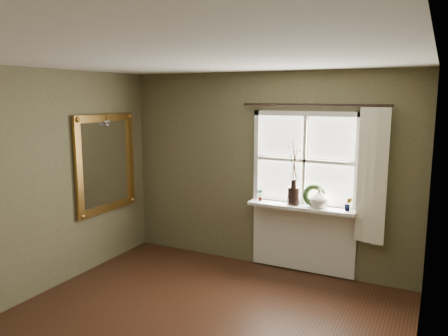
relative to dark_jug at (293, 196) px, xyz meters
name	(u,v)px	position (x,y,z in m)	size (l,w,h in m)	color
ceiling	(168,58)	(-0.45, -2.12, 1.57)	(4.50, 4.50, 0.00)	silver
wall_back	(266,170)	(-0.45, 0.18, 0.27)	(4.00, 0.10, 2.60)	brown
wall_left	(12,188)	(-2.50, -2.12, 0.27)	(0.10, 4.50, 2.60)	brown
wall_right	(429,246)	(1.60, -2.12, 0.27)	(0.10, 4.50, 2.60)	brown
window_frame	(305,161)	(0.10, 0.11, 0.45)	(1.36, 0.06, 1.24)	silver
window_sill	(301,207)	(0.10, 0.00, -0.13)	(1.36, 0.26, 0.04)	silver
window_apron	(302,238)	(0.10, 0.11, -0.57)	(1.36, 0.04, 0.88)	silver
dark_jug	(293,196)	(0.00, 0.00, 0.00)	(0.16, 0.16, 0.23)	black
cream_vase	(319,198)	(0.33, 0.00, 0.00)	(0.23, 0.23, 0.24)	beige
wreath	(314,198)	(0.26, 0.04, -0.01)	(0.28, 0.28, 0.07)	#263C1B
potted_plant_left	(260,195)	(-0.45, 0.00, -0.04)	(0.08, 0.06, 0.16)	#263C1B
potted_plant_right	(348,204)	(0.68, 0.00, -0.03)	(0.09, 0.07, 0.17)	#263C1B
curtain	(373,176)	(0.94, 0.01, 0.33)	(0.36, 0.12, 1.59)	beige
curtain_rod	(313,105)	(0.20, 0.05, 1.15)	(0.03, 0.03, 1.84)	black
gilt_mirror	(106,163)	(-2.41, -0.72, 0.35)	(0.10, 1.11, 1.32)	white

